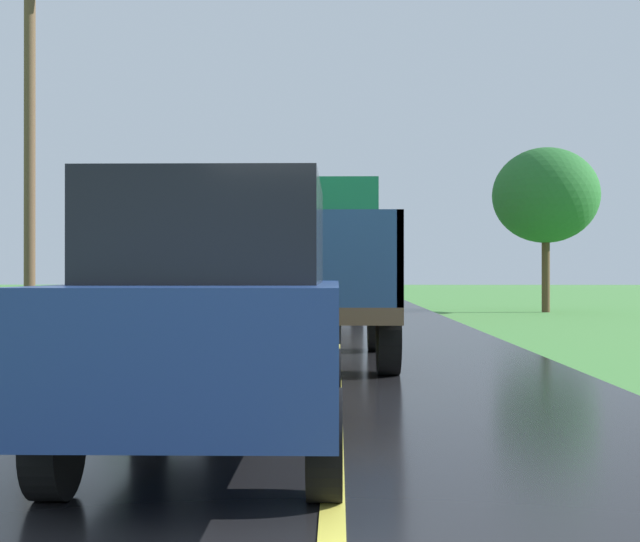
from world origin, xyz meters
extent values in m
cube|color=#2D2D30|center=(-0.38, 10.93, 0.68)|extent=(0.90, 5.51, 0.24)
cube|color=brown|center=(-0.38, 10.93, 0.88)|extent=(2.30, 5.80, 0.20)
cube|color=#197A4C|center=(-0.38, 12.88, 1.93)|extent=(2.10, 1.90, 1.90)
cube|color=black|center=(-0.38, 13.83, 2.26)|extent=(1.78, 0.02, 0.76)
cube|color=#2D517F|center=(-1.49, 9.95, 1.53)|extent=(0.08, 3.85, 1.10)
cube|color=#2D517F|center=(0.73, 9.95, 1.53)|extent=(0.08, 3.85, 1.10)
cube|color=#2D517F|center=(-0.38, 8.07, 1.53)|extent=(2.30, 0.08, 1.10)
cube|color=#2D517F|center=(-0.38, 11.84, 1.53)|extent=(2.30, 0.08, 1.10)
cylinder|color=black|center=(-1.43, 12.73, 0.58)|extent=(0.28, 1.00, 1.00)
cylinder|color=black|center=(0.67, 12.73, 0.58)|extent=(0.28, 1.00, 1.00)
cylinder|color=black|center=(-1.43, 9.33, 0.58)|extent=(0.28, 1.00, 1.00)
cylinder|color=black|center=(0.67, 9.33, 0.58)|extent=(0.28, 1.00, 1.00)
ellipsoid|color=#8DBF28|center=(-1.25, 8.68, 1.19)|extent=(0.42, 0.41, 0.41)
ellipsoid|color=#8CC823|center=(-0.69, 8.76, 1.18)|extent=(0.54, 0.56, 0.51)
ellipsoid|color=#A1C831|center=(-0.75, 11.10, 1.17)|extent=(0.42, 0.47, 0.38)
ellipsoid|color=#96C134|center=(0.43, 8.48, 1.83)|extent=(0.59, 0.55, 0.42)
ellipsoid|color=#8DB523|center=(0.42, 9.09, 1.47)|extent=(0.59, 0.76, 0.47)
ellipsoid|color=#9BB829|center=(-0.86, 9.87, 1.12)|extent=(0.52, 0.53, 0.46)
ellipsoid|color=#91C422|center=(-0.84, 10.23, 1.77)|extent=(0.44, 0.45, 0.50)
ellipsoid|color=#91C826|center=(-0.28, 10.60, 1.14)|extent=(0.54, 0.60, 0.48)
ellipsoid|color=#95B71E|center=(-1.16, 11.28, 1.18)|extent=(0.44, 0.42, 0.43)
ellipsoid|color=#92C529|center=(-0.53, 9.77, 1.83)|extent=(0.53, 0.58, 0.45)
ellipsoid|color=#A1B423|center=(0.19, 10.39, 1.17)|extent=(0.55, 0.56, 0.51)
ellipsoid|color=#A3C12F|center=(-1.25, 11.38, 1.79)|extent=(0.56, 0.63, 0.39)
ellipsoid|color=#91C02F|center=(-0.06, 11.01, 1.16)|extent=(0.46, 0.46, 0.51)
cube|color=#2D2D30|center=(-0.46, 24.38, 0.68)|extent=(0.90, 5.51, 0.24)
cube|color=brown|center=(-0.46, 24.38, 0.88)|extent=(2.30, 5.80, 0.20)
cube|color=red|center=(-0.46, 26.33, 1.93)|extent=(2.10, 1.90, 1.90)
cube|color=black|center=(-0.46, 27.28, 2.26)|extent=(1.78, 0.02, 0.76)
cube|color=#232328|center=(-1.57, 23.40, 1.53)|extent=(0.08, 3.85, 1.10)
cube|color=#232328|center=(0.65, 23.40, 1.53)|extent=(0.08, 3.85, 1.10)
cube|color=#232328|center=(-0.46, 21.52, 1.53)|extent=(2.30, 0.08, 1.10)
cube|color=#232328|center=(-0.46, 25.29, 1.53)|extent=(2.30, 0.08, 1.10)
cylinder|color=black|center=(-1.51, 26.18, 0.58)|extent=(0.28, 1.00, 1.00)
cylinder|color=black|center=(0.59, 26.18, 0.58)|extent=(0.28, 1.00, 1.00)
cylinder|color=black|center=(-1.51, 22.78, 0.58)|extent=(0.28, 1.00, 1.00)
cylinder|color=black|center=(0.59, 22.78, 0.58)|extent=(0.28, 1.00, 1.00)
ellipsoid|color=#8DC82E|center=(-0.15, 23.06, 1.49)|extent=(0.49, 0.55, 0.51)
ellipsoid|color=#A4B72F|center=(-0.17, 24.15, 1.18)|extent=(0.52, 0.67, 0.46)
ellipsoid|color=#A1B435|center=(-0.12, 21.78, 1.50)|extent=(0.52, 0.47, 0.36)
ellipsoid|color=#93BE30|center=(-1.29, 24.02, 1.13)|extent=(0.55, 0.70, 0.37)
ellipsoid|color=#91B522|center=(-0.39, 23.36, 1.48)|extent=(0.55, 0.55, 0.42)
ellipsoid|color=#96C736|center=(-0.97, 23.62, 1.77)|extent=(0.54, 0.61, 0.50)
ellipsoid|color=#95BD2C|center=(-0.43, 23.07, 1.49)|extent=(0.50, 0.60, 0.42)
cylinder|color=brown|center=(-5.45, 13.71, 3.54)|extent=(0.20, 0.20, 7.08)
cylinder|color=#4C3823|center=(7.28, 28.94, 1.30)|extent=(0.28, 0.28, 2.60)
ellipsoid|color=#236028|center=(7.28, 28.94, 4.08)|extent=(3.69, 3.69, 3.32)
cylinder|color=#4C3823|center=(-6.99, 28.44, 1.18)|extent=(0.28, 0.28, 2.35)
ellipsoid|color=#1E5623|center=(-6.99, 28.44, 3.36)|extent=(2.52, 2.52, 2.27)
cube|color=navy|center=(-0.82, 4.46, 0.90)|extent=(1.70, 4.10, 0.80)
cube|color=black|center=(-0.82, 4.26, 1.65)|extent=(1.44, 2.05, 0.70)
cylinder|color=black|center=(-1.59, 5.73, 0.40)|extent=(0.20, 0.64, 0.64)
cylinder|color=black|center=(-0.05, 5.73, 0.40)|extent=(0.20, 0.64, 0.64)
cylinder|color=black|center=(-1.59, 3.19, 0.40)|extent=(0.20, 0.64, 0.64)
cylinder|color=black|center=(-0.05, 3.19, 0.40)|extent=(0.20, 0.64, 0.64)
camera|label=1|loc=(0.03, -1.76, 1.37)|focal=49.24mm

